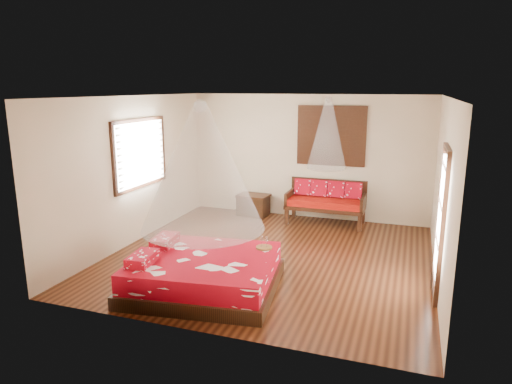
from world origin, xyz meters
TOP-DOWN VIEW (x-y plane):
  - room at (0.00, 0.00)m, footprint 5.54×5.54m
  - bed at (-0.55, -1.60)m, footprint 2.34×2.17m
  - daybed at (0.54, 2.38)m, footprint 1.70×0.76m
  - storage_chest at (-1.19, 2.45)m, footprint 0.75×0.57m
  - shutter_panel at (0.54, 2.72)m, footprint 1.52×0.06m
  - window_left at (-2.71, 0.20)m, footprint 0.10×1.74m
  - glazed_door at (2.72, -0.60)m, footprint 0.08×1.02m
  - wine_tray at (0.19, -0.95)m, footprint 0.25×0.25m
  - mosquito_net_main at (-0.53, -1.60)m, footprint 1.79×1.79m
  - mosquito_net_daybed at (0.54, 2.25)m, footprint 0.83×0.83m

SIDE VIEW (x-z plane):
  - storage_chest at x=-1.19m, z-range 0.00..0.50m
  - bed at x=-0.55m, z-range -0.07..0.57m
  - daybed at x=0.54m, z-range 0.05..0.99m
  - wine_tray at x=0.19m, z-range 0.45..0.66m
  - glazed_door at x=2.72m, z-range -0.01..2.15m
  - room at x=0.00m, z-range -0.02..2.82m
  - window_left at x=-2.71m, z-range 1.03..2.37m
  - mosquito_net_main at x=-0.53m, z-range 0.95..2.75m
  - shutter_panel at x=0.54m, z-range 1.24..2.56m
  - mosquito_net_daybed at x=0.54m, z-range 1.25..2.75m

